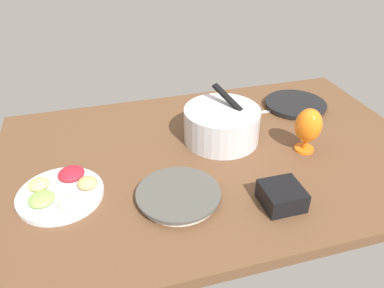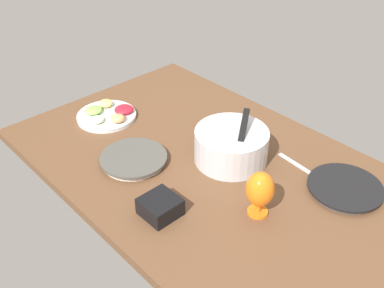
% 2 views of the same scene
% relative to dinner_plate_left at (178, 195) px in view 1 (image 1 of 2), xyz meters
% --- Properties ---
extents(ground_plane, '(1.60, 1.04, 0.04)m').
position_rel_dinner_plate_left_xyz_m(ground_plane, '(0.20, 0.21, -0.03)').
color(ground_plane, brown).
extents(dinner_plate_left, '(0.27, 0.27, 0.03)m').
position_rel_dinner_plate_left_xyz_m(dinner_plate_left, '(0.00, 0.00, 0.00)').
color(dinner_plate_left, silver).
rests_on(dinner_plate_left, ground_plane).
extents(dinner_plate_right, '(0.28, 0.28, 0.02)m').
position_rel_dinner_plate_left_xyz_m(dinner_plate_right, '(0.67, 0.47, -0.00)').
color(dinner_plate_right, '#4C4C51').
rests_on(dinner_plate_right, ground_plane).
extents(mixing_bowl, '(0.29, 0.29, 0.20)m').
position_rel_dinner_plate_left_xyz_m(mixing_bowl, '(0.25, 0.30, 0.06)').
color(mixing_bowl, silver).
rests_on(mixing_bowl, ground_plane).
extents(fruit_platter, '(0.27, 0.27, 0.05)m').
position_rel_dinner_plate_left_xyz_m(fruit_platter, '(-0.36, 0.12, 0.00)').
color(fruit_platter, silver).
rests_on(fruit_platter, ground_plane).
extents(hurricane_glass_orange, '(0.10, 0.10, 0.17)m').
position_rel_dinner_plate_left_xyz_m(hurricane_glass_orange, '(0.53, 0.14, 0.09)').
color(hurricane_glass_orange, orange).
rests_on(hurricane_glass_orange, ground_plane).
extents(square_bowl_black, '(0.12, 0.12, 0.06)m').
position_rel_dinner_plate_left_xyz_m(square_bowl_black, '(0.30, -0.11, 0.02)').
color(square_bowl_black, black).
rests_on(square_bowl_black, ground_plane).
extents(fork_by_right_plate, '(0.18, 0.03, 0.01)m').
position_rel_dinner_plate_left_xyz_m(fork_by_right_plate, '(0.46, 0.47, -0.01)').
color(fork_by_right_plate, silver).
rests_on(fork_by_right_plate, ground_plane).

